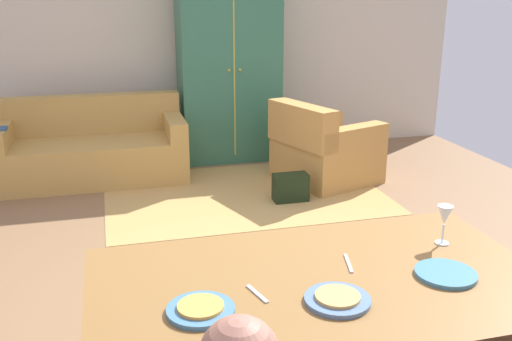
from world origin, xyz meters
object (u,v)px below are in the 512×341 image
object	(u,v)px
plate_near_child	(337,300)
couch	(92,150)
armoire	(229,67)
wine_glass	(445,217)
plate_near_woman	(446,274)
armchair	(323,151)
plate_near_man	(201,310)
dining_table	(320,294)
handbag	(291,188)

from	to	relation	value
plate_near_child	couch	bearing A→B (deg)	103.05
plate_near_child	armoire	distance (m)	4.60
wine_glass	armoire	bearing A→B (deg)	91.35
plate_near_woman	armchair	bearing A→B (deg)	76.87
plate_near_woman	couch	xyz separation A→B (m)	(-1.47, 4.07, -0.47)
plate_near_woman	wine_glass	size ratio (longest dim) A/B	1.34
plate_near_child	armoire	size ratio (longest dim) A/B	0.12
plate_near_man	wine_glass	size ratio (longest dim) A/B	1.34
dining_table	plate_near_child	world-z (taller)	plate_near_child
plate_near_child	plate_near_woman	distance (m)	0.51
plate_near_woman	wine_glass	world-z (taller)	wine_glass
armchair	dining_table	bearing A→B (deg)	-111.53
handbag	wine_glass	bearing A→B (deg)	-92.95
handbag	armoire	bearing A→B (deg)	98.52
dining_table	armchair	size ratio (longest dim) A/B	1.68
plate_near_woman	handbag	size ratio (longest dim) A/B	0.78
plate_near_man	armoire	xyz separation A→B (m)	(1.07, 4.49, 0.28)
dining_table	armoire	world-z (taller)	armoire
armchair	armoire	xyz separation A→B (m)	(-0.73, 1.08, 0.73)
dining_table	plate_near_woman	bearing A→B (deg)	-11.15
plate_near_man	armoire	bearing A→B (deg)	76.58
plate_near_child	couch	size ratio (longest dim) A/B	0.13
plate_near_woman	couch	bearing A→B (deg)	109.85
dining_table	couch	world-z (taller)	couch
dining_table	wine_glass	world-z (taller)	wine_glass
plate_near_man	plate_near_woman	size ratio (longest dim) A/B	1.00
armchair	handbag	world-z (taller)	armchair
plate_near_woman	armoire	distance (m)	4.48
couch	handbag	world-z (taller)	couch
couch	armchair	bearing A→B (deg)	-16.66
armoire	dining_table	bearing A→B (deg)	-97.37
plate_near_woman	handbag	distance (m)	2.99
couch	dining_table	bearing A→B (deg)	-76.38
plate_near_woman	wine_glass	xyz separation A→B (m)	(0.16, 0.28, 0.12)
wine_glass	armoire	size ratio (longest dim) A/B	0.09
plate_near_child	dining_table	bearing A→B (deg)	90.00
plate_near_woman	couch	distance (m)	4.35
plate_near_man	couch	distance (m)	4.14
dining_table	plate_near_child	distance (m)	0.19
wine_glass	handbag	distance (m)	2.74
armoire	couch	bearing A→B (deg)	-165.15
armchair	handbag	size ratio (longest dim) A/B	3.42
plate_near_woman	handbag	world-z (taller)	plate_near_woman
couch	plate_near_man	bearing A→B (deg)	-83.65
armchair	plate_near_child	bearing A→B (deg)	-110.51
dining_table	wine_glass	xyz separation A→B (m)	(0.66, 0.18, 0.20)
plate_near_man	handbag	size ratio (longest dim) A/B	0.78
plate_near_woman	plate_near_man	bearing A→B (deg)	-178.87
couch	armoire	bearing A→B (deg)	14.85
armchair	handbag	bearing A→B (deg)	-136.01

